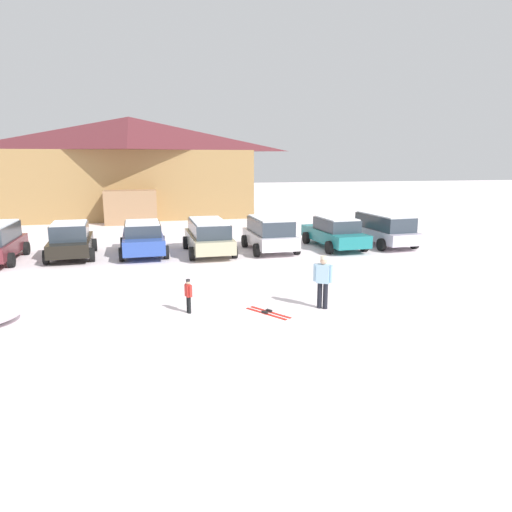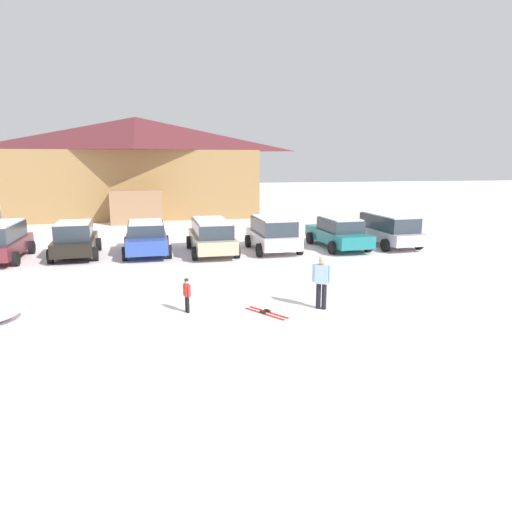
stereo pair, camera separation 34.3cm
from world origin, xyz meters
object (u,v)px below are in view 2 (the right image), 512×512
Objects in this scene: skier_child_in_red_jacket at (187,293)px; pair_of_skis at (266,313)px; parked_silver_wagon at (388,229)px; parked_beige_suv at (212,235)px; ski_lodge at (138,166)px; parked_maroon_van at (0,241)px; skier_adult_in_blue_parka at (322,279)px; parked_black_sedan at (75,239)px; parked_white_suv at (273,233)px; parked_blue_hatchback at (146,237)px; parked_teal_hatchback at (338,233)px.

skier_child_in_red_jacket is 2.45m from pair_of_skis.
parked_beige_suv is at bearing -178.37° from parked_silver_wagon.
pair_of_skis is (5.20, -26.58, -3.99)m from ski_lodge.
skier_adult_in_blue_parka is at bearing -37.48° from parked_maroon_van.
ski_lodge is 4.58× the size of parked_black_sedan.
pair_of_skis is (-1.77, -0.11, -0.92)m from skier_adult_in_blue_parka.
parked_silver_wagon is (6.37, 0.28, -0.00)m from parked_white_suv.
parked_maroon_van is at bearing 132.17° from skier_child_in_red_jacket.
parked_maroon_van reaches higher than parked_silver_wagon.
skier_adult_in_blue_parka is at bearing -93.47° from parked_white_suv.
parked_maroon_van is 0.93× the size of parked_silver_wagon.
parked_beige_suv is at bearing -0.47° from parked_maroon_van.
ski_lodge is 17.16m from parked_blue_hatchback.
parked_teal_hatchback is at bearing -1.93° from parked_blue_hatchback.
skier_adult_in_blue_parka reaches higher than skier_child_in_red_jacket.
skier_adult_in_blue_parka is at bearing -5.96° from skier_child_in_red_jacket.
ski_lodge reaches higher than skier_adult_in_blue_parka.
parked_silver_wagon is (13.89, -16.98, -3.09)m from ski_lodge.
pair_of_skis is at bearing -78.94° from ski_lodge.
parked_maroon_van is 4.27× the size of skier_child_in_red_jacket.
ski_lodge is at bearing 83.23° from parked_black_sedan.
parked_blue_hatchback is 0.98× the size of parked_beige_suv.
parked_white_suv reaches higher than parked_blue_hatchback.
parked_maroon_van is at bearing -179.90° from parked_teal_hatchback.
parked_beige_suv is 9.47m from parked_silver_wagon.
parked_maroon_van is 12.69m from parked_white_suv.
parked_blue_hatchback is 2.82× the size of skier_adult_in_blue_parka.
parked_blue_hatchback is at bearing 178.07° from parked_teal_hatchback.
parked_blue_hatchback is 0.97× the size of parked_teal_hatchback.
skier_child_in_red_jacket is at bearing -61.93° from parked_black_sedan.
parked_silver_wagon is at bearing -0.30° from parked_black_sedan.
parked_maroon_van is 15.28m from skier_adult_in_blue_parka.
parked_blue_hatchback reaches higher than skier_child_in_red_jacket.
parked_beige_suv is (6.44, -0.35, 0.05)m from parked_black_sedan.
ski_lodge reaches higher than parked_black_sedan.
parked_silver_wagon is at bearing 2.52° from parked_white_suv.
ski_lodge reaches higher than parked_blue_hatchback.
parked_black_sedan is 13.12m from skier_adult_in_blue_parka.
ski_lodge is 4.66× the size of parked_white_suv.
parked_maroon_van is 14.02m from pair_of_skis.
skier_child_in_red_jacket is (1.58, -9.23, -0.23)m from parked_blue_hatchback.
ski_lodge is 13.39× the size of pair_of_skis.
parked_beige_suv is 6.62m from parked_teal_hatchback.
parked_white_suv reaches higher than pair_of_skis.
parked_black_sedan is at bearing 178.92° from parked_teal_hatchback.
parked_silver_wagon is at bearing 47.82° from pair_of_skis.
parked_blue_hatchback is 6.25m from parked_white_suv.
skier_adult_in_blue_parka is (2.53, -9.22, 0.05)m from parked_beige_suv.
parked_maroon_van is at bearing -106.74° from ski_lodge.
parked_blue_hatchback is at bearing 3.18° from parked_maroon_van.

